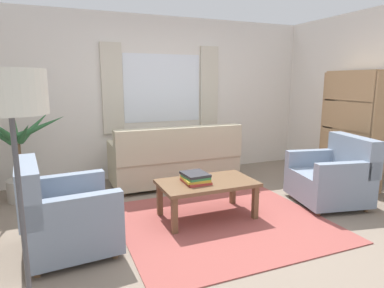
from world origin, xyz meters
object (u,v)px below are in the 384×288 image
at_px(book_stack_on_table, 195,178).
at_px(potted_plant, 19,159).
at_px(couch, 175,161).
at_px(armchair_right, 333,177).
at_px(armchair_left, 63,215).
at_px(coffee_table, 207,186).
at_px(standing_lamp, 11,114).
at_px(bookshelf, 352,129).

height_order(book_stack_on_table, potted_plant, potted_plant).
xyz_separation_m(couch, armchair_right, (1.60, -1.54, -0.01)).
distance_m(armchair_left, armchair_right, 3.25).
relative_size(armchair_left, coffee_table, 0.83).
xyz_separation_m(armchair_left, coffee_table, (1.56, 0.19, 0.03)).
relative_size(coffee_table, standing_lamp, 0.67).
bearing_deg(couch, bookshelf, 155.21).
bearing_deg(coffee_table, armchair_right, -6.86).
xyz_separation_m(coffee_table, potted_plant, (-2.04, 1.45, 0.18)).
bearing_deg(couch, coffee_table, 86.09).
relative_size(couch, potted_plant, 1.56).
height_order(coffee_table, book_stack_on_table, book_stack_on_table).
height_order(armchair_left, bookshelf, bookshelf).
relative_size(armchair_right, bookshelf, 0.57).
relative_size(couch, bookshelf, 1.10).
distance_m(coffee_table, bookshelf, 2.53).
bearing_deg(bookshelf, armchair_right, 120.16).
bearing_deg(book_stack_on_table, couch, 80.14).
distance_m(bookshelf, standing_lamp, 4.54).
bearing_deg(bookshelf, potted_plant, 75.01).
bearing_deg(couch, potted_plant, -2.96).
xyz_separation_m(armchair_right, coffee_table, (-1.69, 0.20, 0.03)).
distance_m(armchair_left, potted_plant, 1.73).
xyz_separation_m(couch, potted_plant, (-2.13, 0.11, 0.20)).
distance_m(book_stack_on_table, standing_lamp, 2.29).
distance_m(armchair_left, standing_lamp, 1.55).
bearing_deg(armchair_left, armchair_right, -95.13).
relative_size(couch, coffee_table, 1.73).
height_order(armchair_right, book_stack_on_table, armchair_right).
distance_m(couch, armchair_right, 2.22).
bearing_deg(armchair_right, coffee_table, -85.25).
height_order(bookshelf, standing_lamp, bookshelf).
height_order(coffee_table, bookshelf, bookshelf).
bearing_deg(armchair_left, coffee_table, -87.85).
relative_size(coffee_table, book_stack_on_table, 3.26).
relative_size(armchair_left, bookshelf, 0.53).
xyz_separation_m(armchair_left, potted_plant, (-0.48, 1.64, 0.21)).
bearing_deg(standing_lamp, couch, 55.02).
bearing_deg(book_stack_on_table, coffee_table, -4.63).
bearing_deg(armchair_right, bookshelf, 131.77).
distance_m(armchair_right, standing_lamp, 3.78).
bearing_deg(book_stack_on_table, potted_plant, 142.85).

